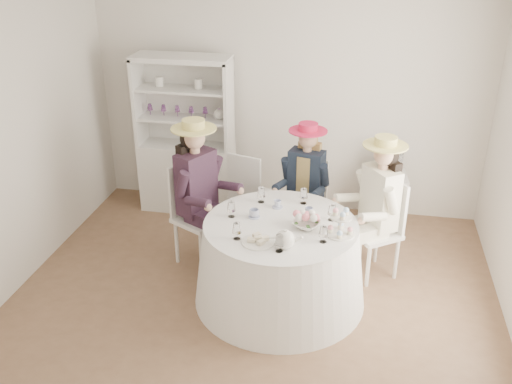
# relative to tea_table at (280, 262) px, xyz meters

# --- Properties ---
(ground) EXTENTS (4.50, 4.50, 0.00)m
(ground) POSITION_rel_tea_table_xyz_m (-0.23, -0.04, -0.39)
(ground) COLOR brown
(ground) RESTS_ON ground
(wall_back) EXTENTS (4.50, 0.00, 4.50)m
(wall_back) POSITION_rel_tea_table_xyz_m (-0.23, 1.96, 0.96)
(wall_back) COLOR silver
(wall_back) RESTS_ON ground
(wall_front) EXTENTS (4.50, 0.00, 4.50)m
(wall_front) POSITION_rel_tea_table_xyz_m (-0.23, -2.04, 0.96)
(wall_front) COLOR silver
(wall_front) RESTS_ON ground
(wall_left) EXTENTS (0.00, 4.50, 4.50)m
(wall_left) POSITION_rel_tea_table_xyz_m (-2.48, -0.04, 0.96)
(wall_left) COLOR silver
(wall_left) RESTS_ON ground
(tea_table) EXTENTS (1.57, 1.57, 0.79)m
(tea_table) POSITION_rel_tea_table_xyz_m (0.00, 0.00, 0.00)
(tea_table) COLOR white
(tea_table) RESTS_ON ground
(hutch) EXTENTS (1.19, 0.65, 1.86)m
(hutch) POSITION_rel_tea_table_xyz_m (-1.38, 1.64, 0.27)
(hutch) COLOR silver
(hutch) RESTS_ON ground
(side_table) EXTENTS (0.44, 0.44, 0.64)m
(side_table) POSITION_rel_tea_table_xyz_m (0.96, 1.61, -0.07)
(side_table) COLOR silver
(side_table) RESTS_ON ground
(hatbox) EXTENTS (0.31, 0.31, 0.27)m
(hatbox) POSITION_rel_tea_table_xyz_m (0.96, 1.61, 0.38)
(hatbox) COLOR black
(hatbox) RESTS_ON side_table
(guest_left) EXTENTS (0.65, 0.59, 1.53)m
(guest_left) POSITION_rel_tea_table_xyz_m (-0.89, 0.48, 0.47)
(guest_left) COLOR silver
(guest_left) RESTS_ON ground
(guest_mid) EXTENTS (0.52, 0.55, 1.38)m
(guest_mid) POSITION_rel_tea_table_xyz_m (0.10, 1.01, 0.39)
(guest_mid) COLOR silver
(guest_mid) RESTS_ON ground
(guest_right) EXTENTS (0.62, 0.59, 1.45)m
(guest_right) POSITION_rel_tea_table_xyz_m (0.83, 0.58, 0.43)
(guest_right) COLOR silver
(guest_right) RESTS_ON ground
(spare_chair) EXTENTS (0.50, 0.50, 0.99)m
(spare_chair) POSITION_rel_tea_table_xyz_m (-0.52, 1.11, 0.14)
(spare_chair) COLOR silver
(spare_chair) RESTS_ON ground
(teacup_a) EXTENTS (0.11, 0.11, 0.07)m
(teacup_a) POSITION_rel_tea_table_xyz_m (-0.25, 0.07, 0.43)
(teacup_a) COLOR white
(teacup_a) RESTS_ON tea_table
(teacup_b) EXTENTS (0.09, 0.09, 0.07)m
(teacup_b) POSITION_rel_tea_table_xyz_m (-0.08, 0.30, 0.43)
(teacup_b) COLOR white
(teacup_b) RESTS_ON tea_table
(teacup_c) EXTENTS (0.08, 0.08, 0.06)m
(teacup_c) POSITION_rel_tea_table_xyz_m (0.22, 0.22, 0.43)
(teacup_c) COLOR white
(teacup_c) RESTS_ON tea_table
(flower_bowl) EXTENTS (0.29, 0.29, 0.06)m
(flower_bowl) POSITION_rel_tea_table_xyz_m (0.23, -0.03, 0.42)
(flower_bowl) COLOR white
(flower_bowl) RESTS_ON tea_table
(flower_arrangement) EXTENTS (0.18, 0.18, 0.07)m
(flower_arrangement) POSITION_rel_tea_table_xyz_m (0.22, 0.01, 0.48)
(flower_arrangement) COLOR pink
(flower_arrangement) RESTS_ON tea_table
(table_teapot) EXTENTS (0.23, 0.16, 0.17)m
(table_teapot) POSITION_rel_tea_table_xyz_m (0.10, -0.38, 0.47)
(table_teapot) COLOR white
(table_teapot) RESTS_ON tea_table
(sandwich_plate) EXTENTS (0.28, 0.28, 0.06)m
(sandwich_plate) POSITION_rel_tea_table_xyz_m (-0.13, -0.35, 0.41)
(sandwich_plate) COLOR white
(sandwich_plate) RESTS_ON tea_table
(cupcake_stand) EXTENTS (0.25, 0.25, 0.23)m
(cupcake_stand) POSITION_rel_tea_table_xyz_m (0.52, -0.09, 0.48)
(cupcake_stand) COLOR white
(cupcake_stand) RESTS_ON tea_table
(stemware_set) EXTENTS (0.97, 0.97, 0.15)m
(stemware_set) POSITION_rel_tea_table_xyz_m (0.00, -0.00, 0.47)
(stemware_set) COLOR white
(stemware_set) RESTS_ON tea_table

